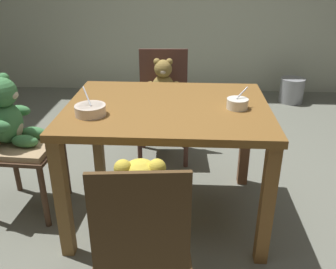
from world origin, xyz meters
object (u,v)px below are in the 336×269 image
Objects in this scene: teddy_chair_near_front at (142,223)px; metal_pail at (292,90)px; dining_table at (168,122)px; porridge_bowl_cream_near_left at (90,110)px; teddy_chair_near_left at (11,128)px; porridge_bowl_white_near_right at (237,103)px; teddy_chair_far_center at (163,95)px.

metal_pail is at bearing -29.67° from teddy_chair_near_front.
dining_table is 1.31× the size of teddy_chair_near_front.
teddy_chair_near_front is at bearing -114.32° from metal_pail.
teddy_chair_near_front is at bearing -61.95° from porridge_bowl_cream_near_left.
teddy_chair_near_left is 5.46× the size of porridge_bowl_cream_near_left.
porridge_bowl_cream_near_left is at bearing 22.70° from teddy_chair_near_front.
teddy_chair_near_left is at bearing 41.46° from teddy_chair_near_front.
dining_table is at bearing -120.90° from metal_pail.
teddy_chair_near_front reaches higher than metal_pail.
porridge_bowl_white_near_right reaches higher than metal_pail.
porridge_bowl_cream_near_left is at bearing -125.83° from metal_pail.
teddy_chair_far_center is 7.27× the size of porridge_bowl_white_near_right.
porridge_bowl_cream_near_left is 0.58× the size of metal_pail.
teddy_chair_near_left is 0.60m from porridge_bowl_cream_near_left.
dining_table is at bearing 2.96° from teddy_chair_far_center.
porridge_bowl_cream_near_left is at bearing -16.02° from teddy_chair_near_left.
metal_pail is at bearing 47.13° from teddy_chair_near_left.
teddy_chair_near_front reaches higher than porridge_bowl_white_near_right.
metal_pail is (1.34, 2.96, -0.41)m from teddy_chair_near_front.
metal_pail is at bearing 132.06° from teddy_chair_far_center.
teddy_chair_near_front is (0.03, -1.60, 0.04)m from teddy_chair_far_center.
porridge_bowl_cream_near_left is (-0.31, -0.96, 0.24)m from teddy_chair_far_center.
metal_pail is (0.91, 2.18, -0.62)m from porridge_bowl_white_near_right.
teddy_chair_far_center reaches higher than porridge_bowl_white_near_right.
teddy_chair_near_left is 1.32m from porridge_bowl_white_near_right.
dining_table is 0.40m from porridge_bowl_white_near_right.
dining_table is 0.81m from teddy_chair_far_center.
metal_pail is (1.29, 2.15, -0.48)m from dining_table.
teddy_chair_far_center is (-0.08, 0.79, -0.11)m from dining_table.
porridge_bowl_white_near_right is at bearing 1.09° from teddy_chair_near_left.
teddy_chair_far_center is 1.60m from teddy_chair_near_front.
dining_table is 1.29× the size of teddy_chair_near_left.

